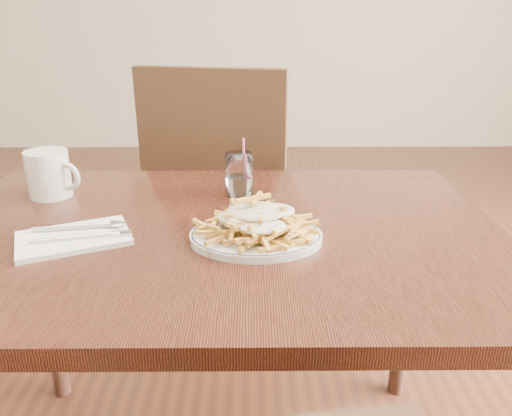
{
  "coord_description": "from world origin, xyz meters",
  "views": [
    {
      "loc": [
        0.08,
        -0.96,
        1.18
      ],
      "look_at": [
        0.08,
        -0.06,
        0.82
      ],
      "focal_mm": 35.0,
      "sensor_mm": 36.0,
      "label": 1
    }
  ],
  "objects_px": {
    "loaded_fries": "(256,217)",
    "coffee_mug": "(50,174)",
    "chair_far": "(223,194)",
    "table": "(217,261)",
    "fries_plate": "(256,236)",
    "water_glass": "(239,177)"
  },
  "relations": [
    {
      "from": "chair_far",
      "to": "fries_plate",
      "type": "xyz_separation_m",
      "value": [
        0.11,
        -0.74,
        0.18
      ]
    },
    {
      "from": "loaded_fries",
      "to": "water_glass",
      "type": "bearing_deg",
      "value": 98.44
    },
    {
      "from": "table",
      "to": "water_glass",
      "type": "xyz_separation_m",
      "value": [
        0.05,
        0.2,
        0.12
      ]
    },
    {
      "from": "fries_plate",
      "to": "water_glass",
      "type": "height_order",
      "value": "water_glass"
    },
    {
      "from": "fries_plate",
      "to": "coffee_mug",
      "type": "relative_size",
      "value": 2.3
    },
    {
      "from": "coffee_mug",
      "to": "loaded_fries",
      "type": "bearing_deg",
      "value": -27.52
    },
    {
      "from": "chair_far",
      "to": "coffee_mug",
      "type": "height_order",
      "value": "chair_far"
    },
    {
      "from": "table",
      "to": "coffee_mug",
      "type": "height_order",
      "value": "coffee_mug"
    },
    {
      "from": "fries_plate",
      "to": "coffee_mug",
      "type": "height_order",
      "value": "coffee_mug"
    },
    {
      "from": "fries_plate",
      "to": "loaded_fries",
      "type": "relative_size",
      "value": 1.43
    },
    {
      "from": "coffee_mug",
      "to": "water_glass",
      "type": "bearing_deg",
      "value": 0.49
    },
    {
      "from": "chair_far",
      "to": "water_glass",
      "type": "distance_m",
      "value": 0.53
    },
    {
      "from": "loaded_fries",
      "to": "coffee_mug",
      "type": "bearing_deg",
      "value": 152.48
    },
    {
      "from": "chair_far",
      "to": "fries_plate",
      "type": "relative_size",
      "value": 3.16
    },
    {
      "from": "table",
      "to": "fries_plate",
      "type": "bearing_deg",
      "value": -36.7
    },
    {
      "from": "loaded_fries",
      "to": "coffee_mug",
      "type": "relative_size",
      "value": 1.6
    },
    {
      "from": "loaded_fries",
      "to": "coffee_mug",
      "type": "distance_m",
      "value": 0.56
    },
    {
      "from": "loaded_fries",
      "to": "water_glass",
      "type": "height_order",
      "value": "water_glass"
    },
    {
      "from": "fries_plate",
      "to": "coffee_mug",
      "type": "distance_m",
      "value": 0.56
    },
    {
      "from": "table",
      "to": "loaded_fries",
      "type": "xyz_separation_m",
      "value": [
        0.08,
        -0.06,
        0.13
      ]
    },
    {
      "from": "chair_far",
      "to": "fries_plate",
      "type": "distance_m",
      "value": 0.77
    },
    {
      "from": "chair_far",
      "to": "coffee_mug",
      "type": "bearing_deg",
      "value": -128.83
    }
  ]
}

